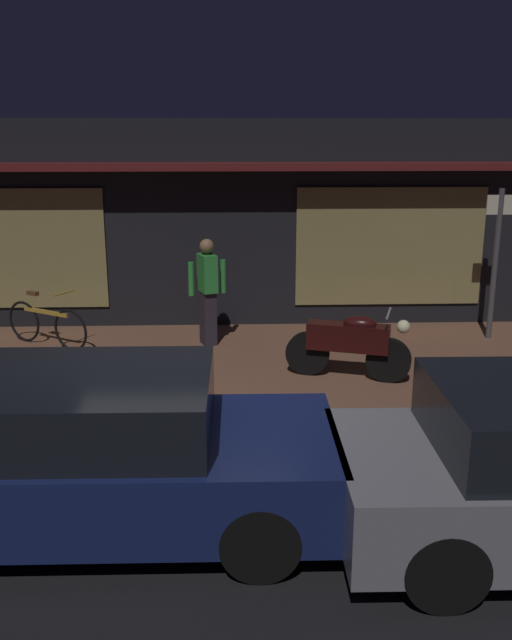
# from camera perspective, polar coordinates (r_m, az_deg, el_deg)

# --- Properties ---
(ground_plane) EXTENTS (60.00, 60.00, 0.00)m
(ground_plane) POSITION_cam_1_polar(r_m,az_deg,el_deg) (7.31, -5.90, -12.38)
(ground_plane) COLOR black
(sidewalk_slab) EXTENTS (18.00, 4.00, 0.15)m
(sidewalk_slab) POSITION_cam_1_polar(r_m,az_deg,el_deg) (10.03, -4.85, -3.95)
(sidewalk_slab) COLOR brown
(sidewalk_slab) RESTS_ON ground_plane
(storefront_building) EXTENTS (18.00, 3.30, 3.60)m
(storefront_building) POSITION_cam_1_polar(r_m,az_deg,el_deg) (12.94, -4.36, 8.37)
(storefront_building) COLOR black
(storefront_building) RESTS_ON ground_plane
(motorcycle) EXTENTS (1.66, 0.74, 0.97)m
(motorcycle) POSITION_cam_1_polar(r_m,az_deg,el_deg) (9.29, 7.88, -1.92)
(motorcycle) COLOR black
(motorcycle) RESTS_ON sidewalk_slab
(bicycle_parked) EXTENTS (1.43, 0.91, 0.91)m
(bicycle_parked) POSITION_cam_1_polar(r_m,az_deg,el_deg) (11.11, -17.07, -0.31)
(bicycle_parked) COLOR black
(bicycle_parked) RESTS_ON sidewalk_slab
(person_bystander) EXTENTS (0.60, 0.43, 1.67)m
(person_bystander) POSITION_cam_1_polar(r_m,az_deg,el_deg) (10.62, -4.06, 2.54)
(person_bystander) COLOR #28232D
(person_bystander) RESTS_ON sidewalk_slab
(sign_post) EXTENTS (0.44, 0.09, 2.40)m
(sign_post) POSITION_cam_1_polar(r_m,az_deg,el_deg) (11.46, 19.37, 5.12)
(sign_post) COLOR #47474C
(sign_post) RESTS_ON sidewalk_slab
(parked_car_far) EXTENTS (4.12, 1.82, 1.42)m
(parked_car_far) POSITION_cam_1_polar(r_m,az_deg,el_deg) (6.21, -13.11, -10.75)
(parked_car_far) COLOR black
(parked_car_far) RESTS_ON ground_plane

